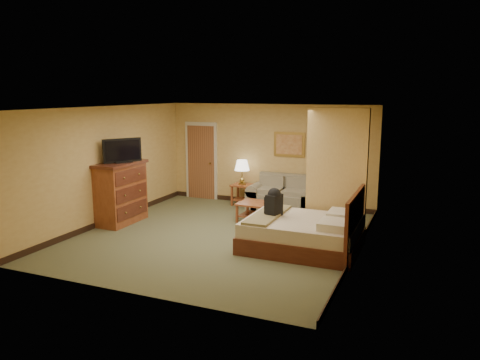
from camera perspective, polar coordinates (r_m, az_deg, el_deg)
The scene contains 17 objects.
floor at distance 9.64m, azimuth -2.45°, elevation -6.84°, with size 6.00×6.00×0.00m, color brown.
ceiling at distance 9.20m, azimuth -2.58°, elevation 8.79°, with size 6.00×6.00×0.00m, color white.
back_wall at distance 12.08m, azimuth 3.57°, elevation 3.06°, with size 5.50×0.02×2.60m, color tan.
left_wall at distance 10.78m, azimuth -15.86°, elevation 1.74°, with size 0.02×6.00×2.60m, color tan.
right_wall at distance 8.54m, azimuth 14.41°, elevation -0.47°, with size 0.02×6.00×2.60m, color tan.
partition at distance 9.54m, azimuth 11.68°, elevation 0.80°, with size 1.20×0.15×2.60m, color tan.
door at distance 12.85m, azimuth -4.74°, elevation 2.30°, with size 0.94×0.16×2.10m.
baseboard at distance 12.30m, azimuth 3.49°, elevation -2.68°, with size 5.50×0.02×0.12m, color black.
loveseat at distance 11.70m, azimuth 5.32°, elevation -2.28°, with size 1.73×0.81×0.88m.
side_table at distance 12.13m, azimuth 0.25°, elevation -1.39°, with size 0.50×0.50×0.55m.
table_lamp at distance 12.01m, azimuth 0.25°, elevation 1.73°, with size 0.38×0.38×0.64m.
coffee_table at distance 10.65m, azimuth 1.73°, elevation -3.38°, with size 0.71×0.71×0.44m.
wall_picture at distance 11.85m, azimuth 6.02°, elevation 4.33°, with size 0.80×0.04×0.63m.
dresser at distance 10.77m, azimuth -14.37°, elevation -1.48°, with size 0.68×1.29×1.38m.
tv at distance 10.55m, azimuth -14.17°, elevation 3.42°, with size 0.51×0.77×0.53m.
bed at distance 8.86m, azimuth 8.00°, elevation -6.40°, with size 2.10×1.79×1.16m.
backpack at distance 8.92m, azimuth 4.19°, elevation -2.61°, with size 0.28×0.36×0.55m.
Camera 1 is at (3.93, -8.31, 2.91)m, focal length 35.00 mm.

